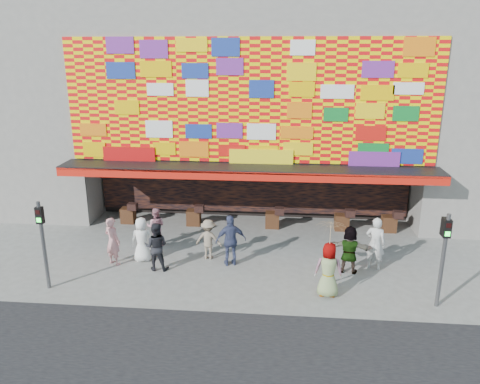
{
  "coord_description": "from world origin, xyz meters",
  "views": [
    {
      "loc": [
        1.35,
        -14.68,
        7.59
      ],
      "look_at": [
        -0.19,
        2.0,
        2.4
      ],
      "focal_mm": 35.0,
      "sensor_mm": 36.0,
      "label": 1
    }
  ],
  "objects": [
    {
      "name": "ground",
      "position": [
        0.0,
        0.0,
        0.0
      ],
      "size": [
        90.0,
        90.0,
        0.0
      ],
      "primitive_type": "plane",
      "color": "slate",
      "rests_on": "ground"
    },
    {
      "name": "shop_building",
      "position": [
        0.0,
        8.18,
        5.23
      ],
      "size": [
        15.2,
        9.4,
        10.0
      ],
      "color": "gray",
      "rests_on": "ground"
    },
    {
      "name": "signal_left",
      "position": [
        -6.2,
        -1.5,
        1.86
      ],
      "size": [
        0.22,
        0.2,
        3.0
      ],
      "color": "#59595B",
      "rests_on": "ground"
    },
    {
      "name": "signal_right",
      "position": [
        6.2,
        -1.5,
        1.86
      ],
      "size": [
        0.22,
        0.2,
        3.0
      ],
      "color": "#59595B",
      "rests_on": "ground"
    },
    {
      "name": "ped_a",
      "position": [
        -3.7,
        0.8,
        0.84
      ],
      "size": [
        0.9,
        0.67,
        1.68
      ],
      "primitive_type": "imported",
      "rotation": [
        0.0,
        0.0,
        3.31
      ],
      "color": "white",
      "rests_on": "ground"
    },
    {
      "name": "ped_b",
      "position": [
        -4.67,
        0.43,
        0.9
      ],
      "size": [
        0.78,
        0.67,
        1.8
      ],
      "primitive_type": "imported",
      "rotation": [
        0.0,
        0.0,
        2.69
      ],
      "color": "tan",
      "rests_on": "ground"
    },
    {
      "name": "ped_c",
      "position": [
        -3.0,
        0.16,
        0.88
      ],
      "size": [
        0.86,
        0.67,
        1.76
      ],
      "primitive_type": "imported",
      "rotation": [
        0.0,
        0.0,
        3.15
      ],
      "color": "black",
      "rests_on": "ground"
    },
    {
      "name": "ped_d",
      "position": [
        -1.3,
        1.23,
        0.77
      ],
      "size": [
        1.04,
        0.65,
        1.54
      ],
      "primitive_type": "imported",
      "rotation": [
        0.0,
        0.0,
        3.05
      ],
      "color": "gray",
      "rests_on": "ground"
    },
    {
      "name": "ped_e",
      "position": [
        -0.4,
        0.76,
        0.95
      ],
      "size": [
        1.2,
        0.77,
        1.9
      ],
      "primitive_type": "imported",
      "rotation": [
        0.0,
        0.0,
        3.44
      ],
      "color": "#3A4165",
      "rests_on": "ground"
    },
    {
      "name": "ped_f",
      "position": [
        3.77,
        0.55,
        0.86
      ],
      "size": [
        1.65,
        0.72,
        1.72
      ],
      "primitive_type": "imported",
      "rotation": [
        0.0,
        0.0,
        3.01
      ],
      "color": "gray",
      "rests_on": "ground"
    },
    {
      "name": "ped_g",
      "position": [
        2.9,
        -1.16,
        0.9
      ],
      "size": [
        0.93,
        0.65,
        1.8
      ],
      "primitive_type": "imported",
      "rotation": [
        0.0,
        0.0,
        3.06
      ],
      "color": "gray",
      "rests_on": "ground"
    },
    {
      "name": "ped_h",
      "position": [
        4.72,
        0.95,
        0.96
      ],
      "size": [
        0.82,
        0.67,
        1.93
      ],
      "primitive_type": "imported",
      "rotation": [
        0.0,
        0.0,
        2.81
      ],
      "color": "silver",
      "rests_on": "ground"
    },
    {
      "name": "ped_i",
      "position": [
        -3.59,
        2.33,
        0.77
      ],
      "size": [
        0.78,
        0.63,
        1.54
      ],
      "primitive_type": "imported",
      "rotation": [
        0.0,
        0.0,
        3.21
      ],
      "color": "#B87785",
      "rests_on": "ground"
    },
    {
      "name": "parasol",
      "position": [
        2.9,
        -1.16,
        2.11
      ],
      "size": [
        1.09,
        1.11,
        1.78
      ],
      "color": "beige",
      "rests_on": "ground"
    }
  ]
}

